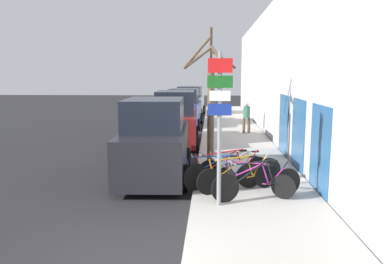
# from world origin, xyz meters

# --- Properties ---
(ground_plane) EXTENTS (80.00, 80.00, 0.00)m
(ground_plane) POSITION_xyz_m (0.00, 11.20, 0.00)
(ground_plane) COLOR black
(sidewalk_curb) EXTENTS (3.20, 32.00, 0.15)m
(sidewalk_curb) POSITION_xyz_m (2.60, 14.00, 0.07)
(sidewalk_curb) COLOR #ADA89E
(sidewalk_curb) RESTS_ON ground
(building_facade) EXTENTS (0.23, 32.00, 6.50)m
(building_facade) POSITION_xyz_m (4.35, 13.94, 3.23)
(building_facade) COLOR #BCBCC1
(building_facade) RESTS_ON ground
(signpost) EXTENTS (0.56, 0.12, 3.49)m
(signpost) POSITION_xyz_m (1.65, 2.59, 2.15)
(signpost) COLOR gray
(signpost) RESTS_ON sidewalk_curb
(bicycle_0) EXTENTS (2.23, 0.86, 0.96)m
(bicycle_0) POSITION_xyz_m (2.58, 3.05, 0.56)
(bicycle_0) COLOR black
(bicycle_0) RESTS_ON sidewalk_curb
(bicycle_1) EXTENTS (1.93, 0.94, 0.84)m
(bicycle_1) POSITION_xyz_m (2.54, 3.42, 0.51)
(bicycle_1) COLOR black
(bicycle_1) RESTS_ON sidewalk_curb
(bicycle_2) EXTENTS (2.14, 0.99, 0.93)m
(bicycle_2) POSITION_xyz_m (2.17, 3.66, 0.55)
(bicycle_2) COLOR black
(bicycle_2) RESTS_ON sidewalk_curb
(bicycle_3) EXTENTS (2.34, 0.44, 0.91)m
(bicycle_3) POSITION_xyz_m (1.64, 3.88, 0.54)
(bicycle_3) COLOR black
(bicycle_3) RESTS_ON sidewalk_curb
(bicycle_4) EXTENTS (2.34, 1.28, 0.99)m
(bicycle_4) POSITION_xyz_m (1.92, 4.12, 0.57)
(bicycle_4) COLOR black
(bicycle_4) RESTS_ON sidewalk_curb
(bicycle_5) EXTENTS (2.33, 0.58, 0.91)m
(bicycle_5) POSITION_xyz_m (2.28, 4.51, 0.54)
(bicycle_5) COLOR black
(bicycle_5) RESTS_ON sidewalk_curb
(parked_car_0) EXTENTS (2.17, 4.58, 2.43)m
(parked_car_0) POSITION_xyz_m (-0.23, 5.37, 1.10)
(parked_car_0) COLOR black
(parked_car_0) RESTS_ON ground
(parked_car_1) EXTENTS (2.17, 4.64, 2.43)m
(parked_car_1) POSITION_xyz_m (-0.11, 10.72, 1.09)
(parked_car_1) COLOR maroon
(parked_car_1) RESTS_ON ground
(parked_car_2) EXTENTS (2.15, 4.74, 2.30)m
(parked_car_2) POSITION_xyz_m (-0.18, 16.95, 1.05)
(parked_car_2) COLOR navy
(parked_car_2) RESTS_ON ground
(parked_car_3) EXTENTS (2.25, 4.48, 2.24)m
(parked_car_3) POSITION_xyz_m (-0.19, 23.04, 1.03)
(parked_car_3) COLOR #B2B7BC
(parked_car_3) RESTS_ON ground
(pedestrian_near) EXTENTS (0.41, 0.35, 1.59)m
(pedestrian_near) POSITION_xyz_m (3.29, 13.58, 1.07)
(pedestrian_near) COLOR #4C3D2D
(pedestrian_near) RESTS_ON sidewalk_curb
(street_tree) EXTENTS (1.69, 1.37, 4.48)m
(street_tree) POSITION_xyz_m (1.43, 6.33, 2.20)
(street_tree) COLOR brown
(street_tree) RESTS_ON sidewalk_curb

